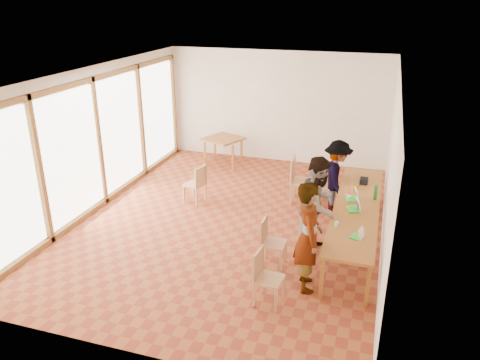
% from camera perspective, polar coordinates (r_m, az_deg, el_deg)
% --- Properties ---
extents(ground, '(8.00, 8.00, 0.00)m').
position_cam_1_polar(ground, '(9.69, -1.18, -4.97)').
color(ground, '#9A4B25').
rests_on(ground, ground).
extents(wall_back, '(6.00, 0.10, 3.00)m').
position_cam_1_polar(wall_back, '(12.83, 4.52, 8.85)').
color(wall_back, white).
rests_on(wall_back, ground).
extents(wall_front, '(6.00, 0.10, 3.00)m').
position_cam_1_polar(wall_front, '(5.79, -14.12, -8.62)').
color(wall_front, white).
rests_on(wall_front, ground).
extents(wall_right, '(0.10, 8.00, 3.00)m').
position_cam_1_polar(wall_right, '(8.68, 17.86, 1.44)').
color(wall_right, white).
rests_on(wall_right, ground).
extents(window_wall, '(0.10, 8.00, 3.00)m').
position_cam_1_polar(window_wall, '(10.41, -16.95, 4.87)').
color(window_wall, white).
rests_on(window_wall, ground).
extents(ceiling, '(6.00, 8.00, 0.04)m').
position_cam_1_polar(ceiling, '(8.76, -1.34, 12.96)').
color(ceiling, white).
rests_on(ceiling, wall_back).
extents(communal_table, '(0.80, 4.00, 0.75)m').
position_cam_1_polar(communal_table, '(8.85, 14.04, -3.34)').
color(communal_table, '#A26424').
rests_on(communal_table, ground).
extents(side_table, '(0.90, 0.90, 0.75)m').
position_cam_1_polar(side_table, '(12.64, -2.04, 4.81)').
color(side_table, '#A26424').
rests_on(side_table, ground).
extents(chair_near, '(0.44, 0.44, 0.46)m').
position_cam_1_polar(chair_near, '(7.08, 2.87, -11.06)').
color(chair_near, tan).
rests_on(chair_near, ground).
extents(chair_mid, '(0.40, 0.40, 0.46)m').
position_cam_1_polar(chair_mid, '(8.00, 3.50, -6.95)').
color(chair_mid, tan).
rests_on(chair_mid, ground).
extents(chair_far, '(0.50, 0.50, 0.55)m').
position_cam_1_polar(chair_far, '(10.38, 6.99, 0.58)').
color(chair_far, tan).
rests_on(chair_far, ground).
extents(chair_empty, '(0.50, 0.50, 0.46)m').
position_cam_1_polar(chair_empty, '(10.53, 10.20, 0.04)').
color(chair_empty, tan).
rests_on(chair_empty, ground).
extents(chair_spare, '(0.49, 0.49, 0.46)m').
position_cam_1_polar(chair_spare, '(10.36, -5.20, -0.04)').
color(chair_spare, tan).
rests_on(chair_spare, ground).
extents(person_near, '(0.61, 0.75, 1.80)m').
position_cam_1_polar(person_near, '(7.30, 8.33, -6.85)').
color(person_near, gray).
rests_on(person_near, ground).
extents(person_mid, '(0.89, 1.02, 1.79)m').
position_cam_1_polar(person_mid, '(8.37, 9.55, -3.04)').
color(person_mid, gray).
rests_on(person_mid, ground).
extents(person_far, '(0.78, 1.11, 1.57)m').
position_cam_1_polar(person_far, '(10.00, 11.72, 0.37)').
color(person_far, gray).
rests_on(person_far, ground).
extents(laptop_near, '(0.23, 0.25, 0.18)m').
position_cam_1_polar(laptop_near, '(7.70, 14.26, -6.54)').
color(laptop_near, '#30D63A').
rests_on(laptop_near, communal_table).
extents(laptop_mid, '(0.28, 0.30, 0.21)m').
position_cam_1_polar(laptop_mid, '(8.62, 13.90, -3.26)').
color(laptop_mid, '#30D63A').
rests_on(laptop_mid, communal_table).
extents(laptop_far, '(0.28, 0.30, 0.22)m').
position_cam_1_polar(laptop_far, '(9.04, 13.71, -2.00)').
color(laptop_far, '#30D63A').
rests_on(laptop_far, communal_table).
extents(yellow_mug, '(0.13, 0.13, 0.09)m').
position_cam_1_polar(yellow_mug, '(9.54, 13.75, -0.84)').
color(yellow_mug, gold).
rests_on(yellow_mug, communal_table).
extents(green_bottle, '(0.07, 0.07, 0.28)m').
position_cam_1_polar(green_bottle, '(9.13, 16.20, -1.49)').
color(green_bottle, '#1B6421').
rests_on(green_bottle, communal_table).
extents(clear_glass, '(0.07, 0.07, 0.09)m').
position_cam_1_polar(clear_glass, '(7.98, 11.70, -5.30)').
color(clear_glass, silver).
rests_on(clear_glass, communal_table).
extents(condiment_cup, '(0.08, 0.08, 0.06)m').
position_cam_1_polar(condiment_cup, '(9.09, 13.20, -2.06)').
color(condiment_cup, white).
rests_on(condiment_cup, communal_table).
extents(pink_phone, '(0.05, 0.10, 0.01)m').
position_cam_1_polar(pink_phone, '(9.25, 12.81, -1.75)').
color(pink_phone, '#E44777').
rests_on(pink_phone, communal_table).
extents(black_pouch, '(0.16, 0.26, 0.09)m').
position_cam_1_polar(black_pouch, '(9.90, 14.87, -0.10)').
color(black_pouch, black).
rests_on(black_pouch, communal_table).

